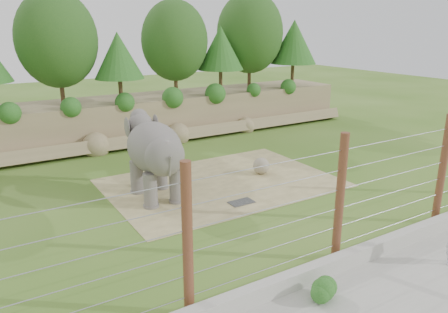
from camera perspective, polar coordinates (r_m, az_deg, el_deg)
ground at (r=17.19m, az=3.51°, el=-6.78°), size 90.00×90.00×0.00m
back_embankment at (r=27.44m, az=-10.86°, el=10.54°), size 30.00×5.52×8.77m
dirt_patch at (r=19.77m, az=-0.28°, el=-3.46°), size 10.00×7.00×0.02m
drain_grate at (r=17.65m, az=2.29°, el=-5.97°), size 1.00×0.60×0.03m
elephant at (r=17.87m, az=-9.01°, el=-0.34°), size 2.01×4.20×3.32m
stone_ball at (r=20.88m, az=4.88°, el=-1.21°), size 0.79×0.79×0.79m
retaining_wall at (r=13.74m, az=15.86°, el=-12.78°), size 26.00×0.35×0.50m
walkway at (r=12.84m, az=22.56°, el=-17.09°), size 26.00×4.00×0.01m
barrier_fence at (r=13.29m, az=14.90°, el=-5.36°), size 20.26×0.26×4.00m
walkway_shrub at (r=12.12m, az=12.78°, el=-16.52°), size 0.62×0.62×0.62m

